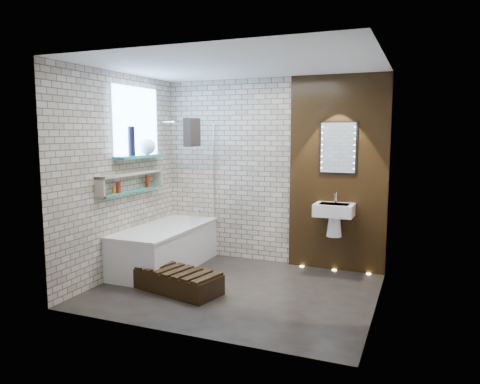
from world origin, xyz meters
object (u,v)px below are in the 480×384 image
at_px(bath_screen, 202,173).
at_px(washbasin, 334,214).
at_px(led_mirror, 338,148).
at_px(bathtub, 165,247).
at_px(walnut_step, 178,282).

height_order(bath_screen, washbasin, bath_screen).
xyz_separation_m(bath_screen, led_mirror, (1.82, 0.34, 0.37)).
bearing_deg(bathtub, bath_screen, 51.10).
relative_size(led_mirror, walnut_step, 0.68).
xyz_separation_m(washbasin, led_mirror, (0.00, 0.16, 0.86)).
bearing_deg(led_mirror, bath_screen, -169.34).
distance_m(bath_screen, led_mirror, 1.89).
height_order(led_mirror, walnut_step, led_mirror).
bearing_deg(bath_screen, bathtub, -128.90).
distance_m(bathtub, bath_screen, 1.14).
bearing_deg(washbasin, bath_screen, -174.22).
relative_size(bathtub, bath_screen, 1.24).
bearing_deg(led_mirror, walnut_step, -135.33).
height_order(washbasin, led_mirror, led_mirror).
xyz_separation_m(bath_screen, washbasin, (1.82, 0.18, -0.49)).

